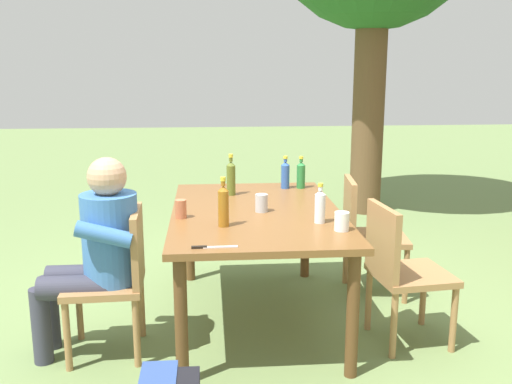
# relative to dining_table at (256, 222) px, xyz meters

# --- Properties ---
(ground_plane) EXTENTS (24.00, 24.00, 0.00)m
(ground_plane) POSITION_rel_dining_table_xyz_m (0.00, 0.00, -0.68)
(ground_plane) COLOR #6B844C
(dining_table) EXTENTS (1.70, 1.08, 0.76)m
(dining_table) POSITION_rel_dining_table_xyz_m (0.00, 0.00, 0.00)
(dining_table) COLOR brown
(dining_table) RESTS_ON ground_plane
(chair_near_right) EXTENTS (0.46, 0.46, 0.87)m
(chair_near_right) POSITION_rel_dining_table_xyz_m (0.38, -0.84, -0.19)
(chair_near_right) COLOR #A37547
(chair_near_right) RESTS_ON ground_plane
(chair_far_right) EXTENTS (0.49, 0.49, 0.87)m
(chair_far_right) POSITION_rel_dining_table_xyz_m (0.39, 0.84, -0.19)
(chair_far_right) COLOR #A37547
(chair_far_right) RESTS_ON ground_plane
(chair_far_left) EXTENTS (0.48, 0.48, 0.87)m
(chair_far_left) POSITION_rel_dining_table_xyz_m (-0.39, 0.84, -0.19)
(chair_far_left) COLOR #A37547
(chair_far_left) RESTS_ON ground_plane
(person_in_white_shirt) EXTENTS (0.47, 0.61, 1.18)m
(person_in_white_shirt) POSITION_rel_dining_table_xyz_m (0.38, -0.95, -0.02)
(person_in_white_shirt) COLOR #3D70B2
(person_in_white_shirt) RESTS_ON ground_plane
(bottle_blue) EXTENTS (0.06, 0.06, 0.25)m
(bottle_blue) POSITION_rel_dining_table_xyz_m (-0.64, 0.28, 0.19)
(bottle_blue) COLOR #2D56A3
(bottle_blue) RESTS_ON dining_table
(bottle_green) EXTENTS (0.06, 0.06, 0.25)m
(bottle_green) POSITION_rel_dining_table_xyz_m (-0.64, 0.40, 0.19)
(bottle_green) COLOR #287A38
(bottle_green) RESTS_ON dining_table
(bottle_clear) EXTENTS (0.06, 0.06, 0.24)m
(bottle_clear) POSITION_rel_dining_table_xyz_m (0.33, 0.35, 0.18)
(bottle_clear) COLOR white
(bottle_clear) RESTS_ON dining_table
(bottle_olive) EXTENTS (0.06, 0.06, 0.30)m
(bottle_olive) POSITION_rel_dining_table_xyz_m (-0.45, -0.14, 0.21)
(bottle_olive) COLOR #566623
(bottle_olive) RESTS_ON dining_table
(bottle_amber) EXTENTS (0.06, 0.06, 0.29)m
(bottle_amber) POSITION_rel_dining_table_xyz_m (0.36, -0.22, 0.21)
(bottle_amber) COLOR #996019
(bottle_amber) RESTS_ON dining_table
(cup_terracotta) EXTENTS (0.07, 0.07, 0.11)m
(cup_terracotta) POSITION_rel_dining_table_xyz_m (0.16, -0.48, 0.14)
(cup_terracotta) COLOR #BC6B47
(cup_terracotta) RESTS_ON dining_table
(cup_white) EXTENTS (0.08, 0.08, 0.11)m
(cup_white) POSITION_rel_dining_table_xyz_m (0.51, 0.45, 0.14)
(cup_white) COLOR white
(cup_white) RESTS_ON dining_table
(cup_steel) EXTENTS (0.08, 0.08, 0.11)m
(cup_steel) POSITION_rel_dining_table_xyz_m (0.04, 0.03, 0.14)
(cup_steel) COLOR #B2B7BC
(cup_steel) RESTS_ON dining_table
(table_knife) EXTENTS (0.03, 0.24, 0.01)m
(table_knife) POSITION_rel_dining_table_xyz_m (0.76, -0.30, 0.09)
(table_knife) COLOR silver
(table_knife) RESTS_ON dining_table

